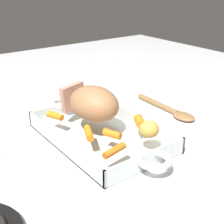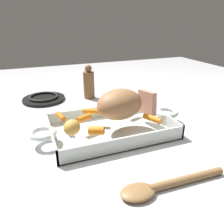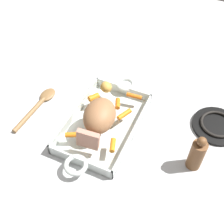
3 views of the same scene
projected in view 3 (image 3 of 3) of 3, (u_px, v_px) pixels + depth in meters
The scene contains 14 objects.
ground_plane at pixel (104, 126), 1.07m from camera, with size 2.26×2.26×0.00m, color silver.
roasting_dish at pixel (104, 124), 1.06m from camera, with size 0.49×0.24×0.04m.
pork_roast at pixel (99, 115), 0.98m from camera, with size 0.15×0.11×0.09m, color #9E6B44.
roast_slice_thick at pixel (88, 140), 0.93m from camera, with size 0.02×0.07×0.07m, color tan.
baby_carrot_short at pixel (134, 96), 1.10m from camera, with size 0.02×0.02×0.06m, color orange.
baby_carrot_long at pixel (94, 97), 1.09m from camera, with size 0.02×0.02×0.04m, color orange.
baby_carrot_southeast at pixel (118, 104), 1.07m from camera, with size 0.02×0.02×0.05m, color orange.
baby_carrot_northeast at pixel (113, 145), 0.95m from camera, with size 0.02×0.02×0.05m, color orange.
baby_carrot_center_left at pixel (74, 135), 0.98m from camera, with size 0.02×0.02×0.06m, color orange.
baby_carrot_center_right at pixel (124, 114), 1.04m from camera, with size 0.02×0.02×0.06m, color orange.
potato_golden_large at pixel (106, 87), 1.11m from camera, with size 0.05×0.04×0.04m, color gold.
stove_burner_rear at pixel (217, 125), 1.06m from camera, with size 0.18×0.18×0.02m.
serving_spoon at pixel (40, 103), 1.13m from camera, with size 0.25×0.06×0.02m.
pepper_mill at pixel (197, 154), 0.91m from camera, with size 0.05×0.05×0.15m.
Camera 3 is at (-0.59, -0.30, 0.84)m, focal length 46.08 mm.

